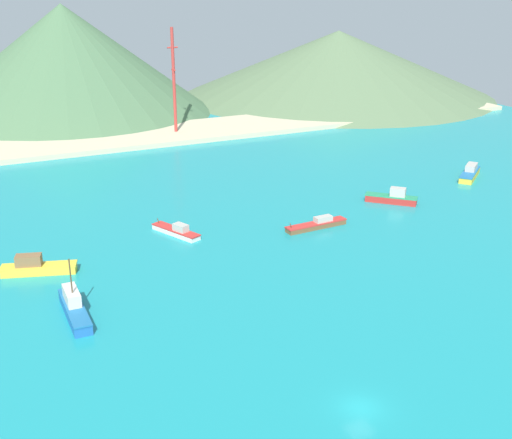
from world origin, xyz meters
TOP-DOWN VIEW (x-y plane):
  - ground at (0.00, 30.00)m, footprint 260.00×280.00m
  - fishing_boat_0 at (-21.10, 30.61)m, footprint 2.30×11.03m
  - fishing_boat_1 at (-23.40, 45.10)m, footprint 10.48×5.28m
  - fishing_boat_2 at (39.67, 48.46)m, footprint 8.12×8.11m
  - fishing_boat_3 at (63.78, 54.72)m, footprint 9.87×8.49m
  - fishing_boat_5 at (-1.00, 50.52)m, footprint 5.58×9.55m
  - fishing_boat_6 at (20.85, 43.46)m, footprint 11.13×2.47m
  - beach_strip at (0.00, 116.96)m, footprint 247.00×22.31m
  - hill_central at (2.99, 158.37)m, footprint 84.56×84.56m
  - hill_east at (91.51, 150.07)m, footprint 105.27×105.27m
  - radio_tower at (21.68, 116.14)m, footprint 2.71×2.17m

SIDE VIEW (x-z plane):
  - ground at x=0.00m, z-range -0.50..0.00m
  - beach_strip at x=0.00m, z-range 0.00..1.20m
  - fishing_boat_6 at x=20.85m, z-range -0.29..1.52m
  - fishing_boat_5 at x=-1.00m, z-range -0.36..1.68m
  - fishing_boat_3 at x=63.78m, z-range -0.32..2.23m
  - fishing_boat_1 at x=-23.40m, z-range -0.44..2.40m
  - fishing_boat_2 at x=39.67m, z-range -0.49..2.48m
  - fishing_boat_0 at x=-21.10m, z-range -2.62..4.86m
  - hill_east at x=91.51m, z-range 0.00..21.59m
  - radio_tower at x=21.68m, z-range 0.27..27.38m
  - hill_central at x=2.99m, z-range 0.00..31.44m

